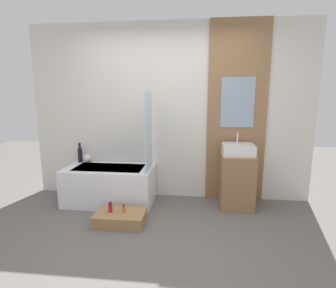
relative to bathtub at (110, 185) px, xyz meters
The scene contains 12 objects.
ground_plane 1.48m from the bathtub, 55.39° to the right, with size 12.00×12.00×0.00m, color #605B56.
wall_tiled_back 1.38m from the bathtub, 24.92° to the left, with size 4.20×0.06×2.60m, color silver.
wall_wood_accent 2.12m from the bathtub, 10.35° to the left, with size 0.84×0.04×2.60m.
bathtub is the anchor object (origin of this frame).
glass_shower_screen 1.01m from the bathtub, ahead, with size 0.01×0.47×1.08m, color silver.
wooden_step_bench 0.74m from the bathtub, 61.75° to the right, with size 0.61×0.39×0.14m, color #997047.
vanity_cabinet 1.82m from the bathtub, ahead, with size 0.44×0.50×0.75m, color #8E6642.
sink 1.90m from the bathtub, ahead, with size 0.42×0.37×0.29m.
vase_tall_dark 0.71m from the bathtub, 155.50° to the left, with size 0.07×0.07×0.30m.
vase_round_light 0.57m from the bathtub, 152.02° to the left, with size 0.13×0.13×0.13m, color silver.
bottle_soap_primary 0.66m from the bathtub, 71.09° to the right, with size 0.05×0.05×0.13m.
bottle_soap_secondary 0.74m from the bathtub, 58.60° to the right, with size 0.04×0.04×0.10m.
Camera 1 is at (0.42, -2.35, 1.55)m, focal length 28.00 mm.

